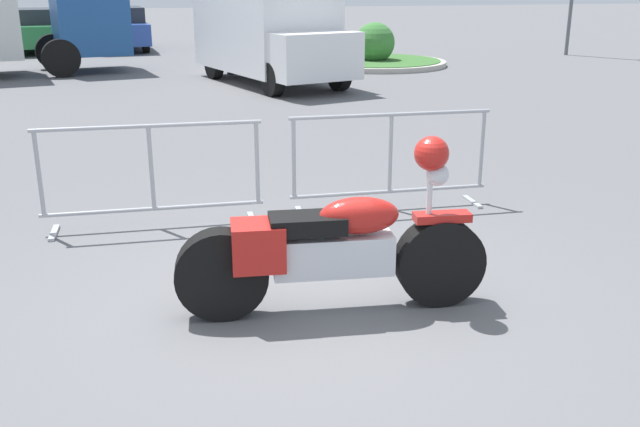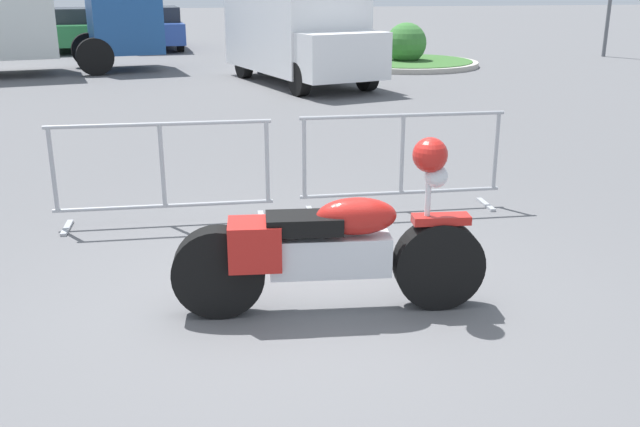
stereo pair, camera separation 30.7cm
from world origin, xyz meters
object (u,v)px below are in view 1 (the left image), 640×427
crowd_barrier_far (390,160)px  pedestrian (230,39)px  motorcycle (333,248)px  delivery_van (268,31)px  parked_car_green (37,30)px  crowd_barrier_near (152,175)px  parked_car_blue (119,28)px

crowd_barrier_far → pedestrian: bearing=90.7°
motorcycle → delivery_van: delivery_van is taller
delivery_van → parked_car_green: bearing=-163.0°
motorcycle → crowd_barrier_far: bearing=66.8°
crowd_barrier_near → crowd_barrier_far: 2.52m
parked_car_blue → crowd_barrier_far: bearing=-175.9°
crowd_barrier_far → parked_car_green: bearing=106.4°
parked_car_blue → pedestrian: size_ratio=2.65×
motorcycle → parked_car_green: bearing=107.4°
crowd_barrier_far → pedestrian: pedestrian is taller
parked_car_green → pedestrian: size_ratio=2.60×
pedestrian → parked_car_blue: bearing=-64.7°
parked_car_blue → crowd_barrier_near: bearing=176.9°
motorcycle → crowd_barrier_far: size_ratio=1.07×
crowd_barrier_near → pedestrian: 12.33m
motorcycle → parked_car_green: (-4.58, 22.12, 0.22)m
motorcycle → crowd_barrier_far: 2.61m
motorcycle → parked_car_blue: (-1.85, 22.14, 0.24)m
crowd_barrier_near → delivery_van: delivery_van is taller
crowd_barrier_near → parked_car_green: parked_car_green is taller
delivery_van → parked_car_blue: bearing=-175.7°
crowd_barrier_near → parked_car_blue: size_ratio=0.50×
crowd_barrier_far → parked_car_green: 20.68m
crowd_barrier_near → parked_car_blue: 19.87m
delivery_van → parked_car_blue: size_ratio=1.19×
parked_car_blue → pedestrian: pedestrian is taller
parked_car_blue → parked_car_green: bearing=85.6°
parked_car_green → pedestrian: bearing=-148.5°
parked_car_green → parked_car_blue: parked_car_blue is taller
parked_car_blue → pedestrian: bearing=-164.0°
crowd_barrier_near → delivery_van: 10.58m
delivery_van → parked_car_green: size_ratio=1.22×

